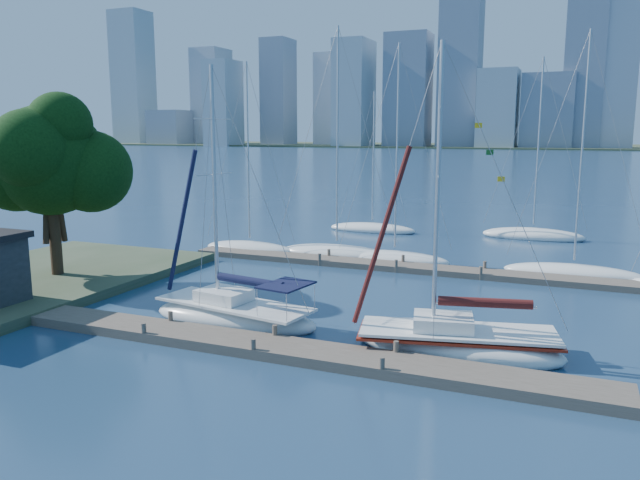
% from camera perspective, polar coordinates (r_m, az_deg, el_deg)
% --- Properties ---
extents(ground, '(700.00, 700.00, 0.00)m').
position_cam_1_polar(ground, '(24.64, -5.09, -10.13)').
color(ground, navy).
rests_on(ground, ground).
extents(near_dock, '(26.00, 2.00, 0.40)m').
position_cam_1_polar(near_dock, '(24.57, -5.10, -9.69)').
color(near_dock, '#51483B').
rests_on(near_dock, ground).
extents(far_dock, '(30.00, 1.80, 0.36)m').
position_cam_1_polar(far_dock, '(38.41, 8.72, -2.57)').
color(far_dock, '#51483B').
rests_on(far_dock, ground).
extents(shore, '(12.00, 22.00, 0.50)m').
position_cam_1_polar(shore, '(37.29, -26.68, -3.81)').
color(shore, '#38472D').
rests_on(shore, ground).
extents(far_shore, '(800.00, 100.00, 1.50)m').
position_cam_1_polar(far_shore, '(340.74, 20.88, 7.93)').
color(far_shore, '#38472D').
rests_on(far_shore, ground).
extents(tree, '(8.09, 7.36, 10.47)m').
position_cam_1_polar(tree, '(37.21, -23.50, 6.90)').
color(tree, '#2F2015').
rests_on(tree, ground).
extents(sailboat_navy, '(8.23, 3.86, 11.76)m').
position_cam_1_polar(sailboat_navy, '(27.99, -7.88, -5.71)').
color(sailboat_navy, white).
rests_on(sailboat_navy, ground).
extents(sailboat_maroon, '(8.35, 4.28, 12.19)m').
position_cam_1_polar(sailboat_maroon, '(24.66, 12.44, -7.95)').
color(sailboat_maroon, white).
rests_on(sailboat_maroon, ground).
extents(bg_boat_0, '(6.92, 2.26, 13.37)m').
position_cam_1_polar(bg_boat_0, '(44.33, -6.42, -0.72)').
color(bg_boat_0, white).
rests_on(bg_boat_0, ground).
extents(bg_boat_1, '(8.46, 4.78, 15.42)m').
position_cam_1_polar(bg_boat_1, '(42.15, 1.56, -1.16)').
color(bg_boat_1, white).
rests_on(bg_boat_1, ground).
extents(bg_boat_2, '(7.54, 4.19, 14.11)m').
position_cam_1_polar(bg_boat_2, '(40.69, 6.85, -1.67)').
color(bg_boat_2, white).
rests_on(bg_boat_2, ground).
extents(bg_boat_4, '(8.15, 3.63, 14.30)m').
position_cam_1_polar(bg_boat_4, '(39.43, 22.15, -2.74)').
color(bg_boat_4, white).
rests_on(bg_boat_4, ground).
extents(bg_boat_6, '(7.76, 4.97, 11.98)m').
position_cam_1_polar(bg_boat_6, '(53.02, 4.81, 1.05)').
color(bg_boat_6, white).
rests_on(bg_boat_6, ground).
extents(bg_boat_7, '(7.91, 2.87, 14.35)m').
position_cam_1_polar(bg_boat_7, '(52.17, 18.90, 0.46)').
color(bg_boat_7, white).
rests_on(bg_boat_7, ground).
extents(skyline, '(504.34, 51.31, 112.73)m').
position_cam_1_polar(skyline, '(312.02, 25.38, 13.93)').
color(skyline, '#7C8FA0').
rests_on(skyline, ground).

